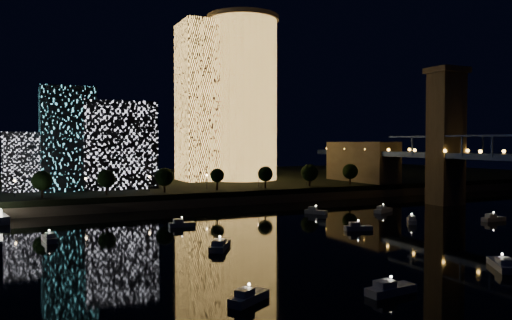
% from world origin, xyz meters
% --- Properties ---
extents(ground, '(520.00, 520.00, 0.00)m').
position_xyz_m(ground, '(0.00, 0.00, 0.00)').
color(ground, black).
rests_on(ground, ground).
extents(far_bank, '(420.00, 160.00, 5.00)m').
position_xyz_m(far_bank, '(0.00, 160.00, 2.50)').
color(far_bank, black).
rests_on(far_bank, ground).
extents(seawall, '(420.00, 6.00, 3.00)m').
position_xyz_m(seawall, '(0.00, 82.00, 1.50)').
color(seawall, '#6B5E4C').
rests_on(seawall, ground).
extents(tower_cylindrical, '(34.00, 34.00, 77.33)m').
position_xyz_m(tower_cylindrical, '(19.90, 132.23, 43.79)').
color(tower_cylindrical, '#FAB450').
rests_on(tower_cylindrical, far_bank).
extents(tower_rectangular, '(23.04, 23.04, 73.32)m').
position_xyz_m(tower_rectangular, '(2.30, 136.80, 41.66)').
color(tower_rectangular, '#FAB450').
rests_on(tower_rectangular, far_bank).
extents(midrise_blocks, '(77.48, 36.88, 38.20)m').
position_xyz_m(midrise_blocks, '(-61.88, 118.78, 20.93)').
color(midrise_blocks, white).
rests_on(midrise_blocks, far_bank).
extents(motorboats, '(123.20, 82.00, 2.78)m').
position_xyz_m(motorboats, '(-5.84, 10.30, 0.81)').
color(motorboats, silver).
rests_on(motorboats, ground).
extents(esplanade_trees, '(166.46, 6.95, 8.98)m').
position_xyz_m(esplanade_trees, '(-25.33, 88.00, 10.47)').
color(esplanade_trees, black).
rests_on(esplanade_trees, far_bank).
extents(street_lamps, '(132.70, 0.70, 5.65)m').
position_xyz_m(street_lamps, '(-34.00, 94.00, 9.02)').
color(street_lamps, black).
rests_on(street_lamps, far_bank).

